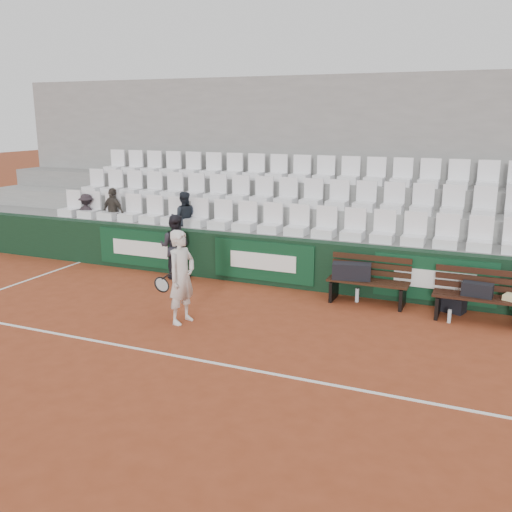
% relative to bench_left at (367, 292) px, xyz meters
% --- Properties ---
extents(ground, '(80.00, 80.00, 0.00)m').
position_rel_bench_left_xyz_m(ground, '(-2.05, -3.51, -0.23)').
color(ground, brown).
rests_on(ground, ground).
extents(court_baseline, '(18.00, 0.06, 0.01)m').
position_rel_bench_left_xyz_m(court_baseline, '(-2.05, -3.51, -0.22)').
color(court_baseline, white).
rests_on(court_baseline, ground).
extents(back_barrier, '(18.00, 0.34, 1.00)m').
position_rel_bench_left_xyz_m(back_barrier, '(-1.98, 0.48, 0.28)').
color(back_barrier, black).
rests_on(back_barrier, ground).
extents(grandstand_tier_front, '(18.00, 0.95, 1.00)m').
position_rel_bench_left_xyz_m(grandstand_tier_front, '(-2.05, 1.12, 0.28)').
color(grandstand_tier_front, gray).
rests_on(grandstand_tier_front, ground).
extents(grandstand_tier_mid, '(18.00, 0.95, 1.45)m').
position_rel_bench_left_xyz_m(grandstand_tier_mid, '(-2.05, 2.07, 0.50)').
color(grandstand_tier_mid, gray).
rests_on(grandstand_tier_mid, ground).
extents(grandstand_tier_back, '(18.00, 0.95, 1.90)m').
position_rel_bench_left_xyz_m(grandstand_tier_back, '(-2.05, 3.02, 0.72)').
color(grandstand_tier_back, gray).
rests_on(grandstand_tier_back, ground).
extents(grandstand_rear_wall, '(18.00, 0.30, 4.40)m').
position_rel_bench_left_xyz_m(grandstand_rear_wall, '(-2.05, 3.64, 1.98)').
color(grandstand_rear_wall, gray).
rests_on(grandstand_rear_wall, ground).
extents(seat_row_front, '(11.90, 0.44, 0.63)m').
position_rel_bench_left_xyz_m(seat_row_front, '(-2.05, 0.94, 1.09)').
color(seat_row_front, white).
rests_on(seat_row_front, grandstand_tier_front).
extents(seat_row_mid, '(11.90, 0.44, 0.63)m').
position_rel_bench_left_xyz_m(seat_row_mid, '(-2.05, 1.89, 1.54)').
color(seat_row_mid, white).
rests_on(seat_row_mid, grandstand_tier_mid).
extents(seat_row_back, '(11.90, 0.44, 0.63)m').
position_rel_bench_left_xyz_m(seat_row_back, '(-2.05, 2.84, 1.99)').
color(seat_row_back, white).
rests_on(seat_row_back, grandstand_tier_back).
extents(bench_left, '(1.50, 0.56, 0.45)m').
position_rel_bench_left_xyz_m(bench_left, '(0.00, 0.00, 0.00)').
color(bench_left, '#341B0F').
rests_on(bench_left, ground).
extents(bench_right, '(1.50, 0.56, 0.45)m').
position_rel_bench_left_xyz_m(bench_right, '(1.94, -0.20, 0.00)').
color(bench_right, black).
rests_on(bench_right, ground).
extents(sports_bag_left, '(0.76, 0.44, 0.31)m').
position_rel_bench_left_xyz_m(sports_bag_left, '(-0.31, -0.02, 0.38)').
color(sports_bag_left, black).
rests_on(sports_bag_left, bench_left).
extents(sports_bag_right, '(0.52, 0.28, 0.23)m').
position_rel_bench_left_xyz_m(sports_bag_right, '(1.91, -0.20, 0.34)').
color(sports_bag_right, black).
rests_on(sports_bag_right, bench_right).
extents(sports_bag_ground, '(0.51, 0.40, 0.27)m').
position_rel_bench_left_xyz_m(sports_bag_ground, '(1.51, 0.15, -0.09)').
color(sports_bag_ground, black).
rests_on(sports_bag_ground, ground).
extents(water_bottle_near, '(0.07, 0.07, 0.27)m').
position_rel_bench_left_xyz_m(water_bottle_near, '(-0.20, 0.02, -0.09)').
color(water_bottle_near, silver).
rests_on(water_bottle_near, ground).
extents(water_bottle_far, '(0.06, 0.06, 0.23)m').
position_rel_bench_left_xyz_m(water_bottle_far, '(1.51, -0.47, -0.11)').
color(water_bottle_far, silver).
rests_on(water_bottle_far, ground).
extents(tennis_player, '(0.74, 0.65, 1.61)m').
position_rel_bench_left_xyz_m(tennis_player, '(-2.69, -2.22, 0.58)').
color(tennis_player, silver).
rests_on(tennis_player, ground).
extents(ball_kid, '(0.77, 0.65, 1.41)m').
position_rel_bench_left_xyz_m(ball_kid, '(-4.21, 0.09, 0.48)').
color(ball_kid, black).
rests_on(ball_kid, ground).
extents(spectator_a, '(0.70, 0.46, 1.02)m').
position_rel_bench_left_xyz_m(spectator_a, '(-7.27, 0.99, 1.28)').
color(spectator_a, black).
rests_on(spectator_a, grandstand_tier_front).
extents(spectator_b, '(0.76, 0.44, 1.21)m').
position_rel_bench_left_xyz_m(spectator_b, '(-6.46, 0.99, 1.38)').
color(spectator_b, '#37322C').
rests_on(spectator_b, grandstand_tier_front).
extents(spectator_c, '(0.73, 0.67, 1.22)m').
position_rel_bench_left_xyz_m(spectator_c, '(-4.50, 0.99, 1.38)').
color(spectator_c, black).
rests_on(spectator_c, grandstand_tier_front).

